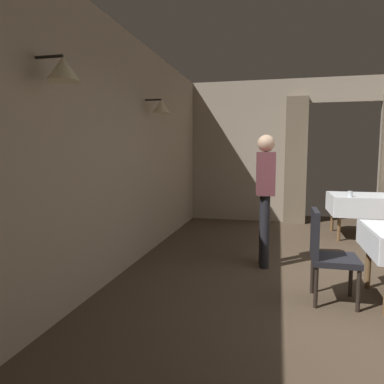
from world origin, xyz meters
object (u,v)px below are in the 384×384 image
object	(u,v)px
chair_mid_left	(327,251)
person_waiter_by_doorway	(265,189)
glass_far_b	(350,194)
dining_table_far	(373,201)

from	to	relation	value
chair_mid_left	person_waiter_by_doorway	size ratio (longest dim) A/B	0.54
glass_far_b	dining_table_far	bearing A→B (deg)	39.22
dining_table_far	glass_far_b	bearing A→B (deg)	-140.78
dining_table_far	glass_far_b	world-z (taller)	glass_far_b
dining_table_far	person_waiter_by_doorway	size ratio (longest dim) A/B	0.84
dining_table_far	person_waiter_by_doorway	bearing A→B (deg)	-130.98
chair_mid_left	person_waiter_by_doorway	distance (m)	1.30
chair_mid_left	glass_far_b	world-z (taller)	chair_mid_left
chair_mid_left	person_waiter_by_doorway	bearing A→B (deg)	122.65
dining_table_far	person_waiter_by_doorway	distance (m)	2.75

